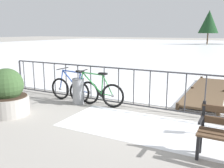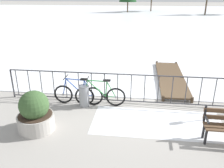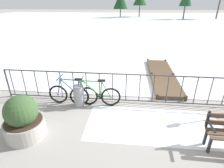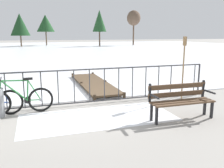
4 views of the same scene
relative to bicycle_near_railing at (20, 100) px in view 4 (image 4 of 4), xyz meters
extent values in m
plane|color=#9E9991|center=(1.24, 0.31, -0.37)|extent=(160.00, 160.00, 0.00)
cube|color=white|center=(1.24, 28.71, -0.35)|extent=(80.00, 56.00, 0.03)
cube|color=white|center=(1.86, -0.89, -0.36)|extent=(3.83, 1.70, 0.01)
cylinder|color=#38383D|center=(1.24, 0.31, 0.68)|extent=(9.00, 0.04, 0.04)
cylinder|color=#38383D|center=(1.24, 0.31, -0.29)|extent=(9.00, 0.04, 0.04)
cylinder|color=#38383D|center=(5.74, 0.31, 0.16)|extent=(0.06, 0.06, 1.05)
cylinder|color=#38383D|center=(-0.35, 0.31, 0.20)|extent=(0.03, 0.03, 0.97)
cylinder|color=#38383D|center=(0.10, 0.31, 0.20)|extent=(0.03, 0.03, 0.97)
cylinder|color=#38383D|center=(0.56, 0.31, 0.20)|extent=(0.03, 0.03, 0.97)
cylinder|color=#38383D|center=(1.01, 0.31, 0.20)|extent=(0.03, 0.03, 0.97)
cylinder|color=#38383D|center=(1.47, 0.31, 0.20)|extent=(0.03, 0.03, 0.97)
cylinder|color=#38383D|center=(1.92, 0.31, 0.20)|extent=(0.03, 0.03, 0.97)
cylinder|color=#38383D|center=(2.38, 0.31, 0.20)|extent=(0.03, 0.03, 0.97)
cylinder|color=#38383D|center=(2.83, 0.31, 0.20)|extent=(0.03, 0.03, 0.97)
cylinder|color=#38383D|center=(3.29, 0.31, 0.20)|extent=(0.03, 0.03, 0.97)
cylinder|color=#38383D|center=(3.74, 0.31, 0.20)|extent=(0.03, 0.03, 0.97)
cylinder|color=#38383D|center=(4.20, 0.31, 0.20)|extent=(0.03, 0.03, 0.97)
cylinder|color=#38383D|center=(4.65, 0.31, 0.20)|extent=(0.03, 0.03, 0.97)
cylinder|color=#38383D|center=(5.11, 0.31, 0.20)|extent=(0.03, 0.03, 0.97)
cylinder|color=#38383D|center=(5.56, 0.31, 0.20)|extent=(0.03, 0.03, 0.97)
torus|color=black|center=(0.52, 0.04, -0.04)|extent=(0.66, 0.11, 0.66)
cylinder|color=gray|center=(0.52, 0.04, -0.04)|extent=(0.08, 0.07, 0.08)
cylinder|color=#2D843D|center=(0.21, 0.01, 0.25)|extent=(0.08, 0.04, 0.53)
cylinder|color=#2D843D|center=(-0.11, -0.01, 0.26)|extent=(0.61, 0.08, 0.59)
cylinder|color=#2D843D|center=(-0.09, -0.01, 0.53)|extent=(0.63, 0.08, 0.07)
cylinder|color=#2D843D|center=(0.35, 0.03, -0.03)|extent=(0.34, 0.05, 0.05)
cylinder|color=#2D843D|center=(0.37, 0.03, 0.24)|extent=(0.32, 0.05, 0.56)
cube|color=black|center=(0.23, 0.02, 0.55)|extent=(0.25, 0.12, 0.05)
cylinder|color=black|center=(-0.40, -0.03, 0.59)|extent=(0.07, 0.52, 0.03)
cylinder|color=black|center=(0.18, 0.01, -0.02)|extent=(0.18, 0.03, 0.18)
torus|color=black|center=(-0.24, 0.02, -0.04)|extent=(0.66, 0.07, 0.66)
cylinder|color=gray|center=(-0.24, 0.02, -0.04)|extent=(0.08, 0.06, 0.08)
cylinder|color=#2D51B2|center=(-0.41, 0.03, -0.03)|extent=(0.34, 0.03, 0.05)
cylinder|color=#2D51B2|center=(-0.39, 0.03, 0.24)|extent=(0.32, 0.03, 0.56)
cube|color=brown|center=(3.77, -1.51, 0.07)|extent=(1.60, 0.12, 0.04)
cube|color=brown|center=(3.77, -1.67, 0.07)|extent=(1.60, 0.12, 0.04)
cube|color=brown|center=(3.77, -1.82, 0.07)|extent=(1.60, 0.12, 0.04)
cube|color=brown|center=(3.77, -1.42, 0.21)|extent=(1.60, 0.07, 0.12)
cube|color=brown|center=(3.77, -1.42, 0.41)|extent=(1.60, 0.07, 0.12)
cube|color=black|center=(4.53, -1.81, -0.15)|extent=(0.05, 0.06, 0.44)
cube|color=black|center=(4.53, -1.55, -0.15)|extent=(0.05, 0.06, 0.44)
cube|color=black|center=(4.53, -1.43, 0.30)|extent=(0.05, 0.04, 0.45)
cube|color=black|center=(4.53, -1.68, 0.27)|extent=(0.05, 0.40, 0.04)
cube|color=black|center=(3.01, -1.79, -0.15)|extent=(0.05, 0.06, 0.44)
cube|color=black|center=(3.01, -1.52, -0.15)|extent=(0.05, 0.06, 0.44)
cube|color=black|center=(3.01, -1.41, 0.30)|extent=(0.05, 0.04, 0.45)
cube|color=black|center=(3.01, -1.66, 0.27)|extent=(0.05, 0.40, 0.04)
cylinder|color=#937047|center=(4.90, 0.02, 0.48)|extent=(0.04, 0.04, 1.70)
cube|color=#937047|center=(4.90, 0.02, 1.47)|extent=(0.03, 0.16, 0.28)
cube|color=brown|center=(2.64, 2.78, -0.25)|extent=(1.10, 4.34, 0.06)
cylinder|color=#3C2E20|center=(2.14, 0.61, -0.27)|extent=(0.10, 0.10, 0.20)
cylinder|color=#3C2E20|center=(3.13, 0.61, -0.27)|extent=(0.10, 0.10, 0.20)
cylinder|color=#3C2E20|center=(2.14, 2.78, -0.27)|extent=(0.10, 0.10, 0.20)
cylinder|color=#3C2E20|center=(3.13, 2.78, -0.27)|extent=(0.10, 0.10, 0.20)
cylinder|color=#3C2E20|center=(2.14, 4.95, -0.27)|extent=(0.10, 0.10, 0.20)
cylinder|color=#3C2E20|center=(3.13, 4.95, -0.27)|extent=(0.10, 0.10, 0.20)
cylinder|color=brown|center=(2.86, 39.70, 1.69)|extent=(0.22, 0.22, 4.12)
cone|color=#1E4723|center=(2.86, 39.70, 3.61)|extent=(3.17, 3.17, 3.02)
cylinder|color=brown|center=(18.41, 35.74, 1.73)|extent=(0.27, 0.27, 4.21)
ellipsoid|color=brown|center=(18.41, 35.74, 4.58)|extent=(2.49, 2.49, 2.74)
cylinder|color=brown|center=(11.35, 33.83, 1.68)|extent=(0.24, 0.24, 4.09)
cone|color=#1E4723|center=(11.35, 33.83, 3.87)|extent=(2.35, 2.35, 3.58)
cylinder|color=brown|center=(-1.38, 36.82, 1.14)|extent=(0.22, 0.22, 3.01)
cone|color=#193D1E|center=(-1.38, 36.82, 3.22)|extent=(3.13, 3.13, 3.58)
camera|label=1|loc=(3.46, -5.61, 1.66)|focal=39.01mm
camera|label=2|loc=(1.27, -7.01, 3.27)|focal=37.46mm
camera|label=3|loc=(1.09, -5.12, 2.84)|focal=28.51mm
camera|label=4|loc=(0.40, -6.45, 1.68)|focal=38.53mm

